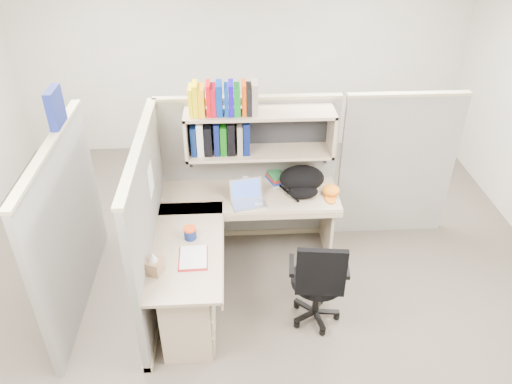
{
  "coord_description": "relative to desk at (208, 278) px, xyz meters",
  "views": [
    {
      "loc": [
        -0.16,
        -3.52,
        3.44
      ],
      "look_at": [
        0.04,
        0.25,
        0.97
      ],
      "focal_mm": 35.0,
      "sensor_mm": 36.0,
      "label": 1
    }
  ],
  "objects": [
    {
      "name": "tissue_box",
      "position": [
        -0.4,
        -0.22,
        0.39
      ],
      "size": [
        0.16,
        0.16,
        0.2
      ],
      "primitive_type": null,
      "rotation": [
        0.0,
        0.0,
        -0.37
      ],
      "color": "#9D7A59",
      "rests_on": "desk"
    },
    {
      "name": "desk",
      "position": [
        0.0,
        0.0,
        0.0
      ],
      "size": [
        1.74,
        1.75,
        0.73
      ],
      "color": "tan",
      "rests_on": "ground"
    },
    {
      "name": "laptop",
      "position": [
        0.39,
        0.69,
        0.4
      ],
      "size": [
        0.37,
        0.37,
        0.23
      ],
      "primitive_type": null,
      "rotation": [
        0.0,
        0.0,
        0.18
      ],
      "color": "silver",
      "rests_on": "desk"
    },
    {
      "name": "loose_paper",
      "position": [
        -0.1,
        -0.05,
        0.29
      ],
      "size": [
        0.23,
        0.3,
        0.0
      ],
      "primitive_type": null,
      "rotation": [
        0.0,
        0.0,
        0.03
      ],
      "color": "silver",
      "rests_on": "desk"
    },
    {
      "name": "paper_cup",
      "position": [
        0.37,
        1.01,
        0.34
      ],
      "size": [
        0.09,
        0.09,
        0.1
      ],
      "primitive_type": "cylinder",
      "rotation": [
        0.0,
        0.0,
        0.3
      ],
      "color": "white",
      "rests_on": "desk"
    },
    {
      "name": "snack_canister",
      "position": [
        -0.14,
        0.2,
        0.35
      ],
      "size": [
        0.11,
        0.11,
        0.11
      ],
      "color": "navy",
      "rests_on": "desk"
    },
    {
      "name": "ground",
      "position": [
        0.41,
        0.29,
        -0.44
      ],
      "size": [
        6.0,
        6.0,
        0.0
      ],
      "primitive_type": "plane",
      "color": "#3B362E",
      "rests_on": "ground"
    },
    {
      "name": "task_chair",
      "position": [
        0.94,
        -0.14,
        -0.1
      ],
      "size": [
        0.53,
        0.49,
        0.97
      ],
      "color": "black",
      "rests_on": "ground"
    },
    {
      "name": "orange_cap",
      "position": [
        1.2,
        0.82,
        0.34
      ],
      "size": [
        0.21,
        0.23,
        0.09
      ],
      "primitive_type": null,
      "rotation": [
        0.0,
        0.0,
        -0.21
      ],
      "color": "orange",
      "rests_on": "desk"
    },
    {
      "name": "mouse",
      "position": [
        0.48,
        0.68,
        0.31
      ],
      "size": [
        0.09,
        0.07,
        0.03
      ],
      "primitive_type": "ellipsoid",
      "rotation": [
        0.0,
        0.0,
        0.06
      ],
      "color": "#8498BC",
      "rests_on": "desk"
    },
    {
      "name": "book_stack",
      "position": [
        0.69,
        1.07,
        0.34
      ],
      "size": [
        0.23,
        0.26,
        0.11
      ],
      "primitive_type": null,
      "rotation": [
        0.0,
        0.0,
        0.37
      ],
      "color": "slate",
      "rests_on": "desk"
    },
    {
      "name": "cubicle",
      "position": [
        0.04,
        0.74,
        0.47
      ],
      "size": [
        3.79,
        1.84,
        1.95
      ],
      "color": "slate",
      "rests_on": "ground"
    },
    {
      "name": "room_shell",
      "position": [
        0.41,
        0.29,
        1.18
      ],
      "size": [
        6.0,
        6.0,
        6.0
      ],
      "color": "#A5A295",
      "rests_on": "ground"
    },
    {
      "name": "backpack",
      "position": [
        0.92,
        0.87,
        0.42
      ],
      "size": [
        0.5,
        0.42,
        0.26
      ],
      "primitive_type": null,
      "rotation": [
        0.0,
        0.0,
        0.18
      ],
      "color": "black",
      "rests_on": "desk"
    }
  ]
}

